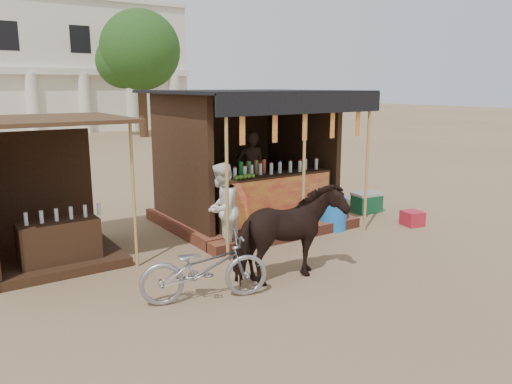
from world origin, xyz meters
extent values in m
plane|color=#846B4C|center=(0.00, 0.00, 0.00)|extent=(120.00, 120.00, 0.00)
cube|color=brown|center=(1.00, 3.50, 0.11)|extent=(3.40, 2.80, 0.22)
cube|color=brown|center=(1.00, 1.95, 0.10)|extent=(3.40, 0.35, 0.20)
cube|color=#341D12|center=(1.00, 2.55, 0.69)|extent=(2.60, 0.55, 0.95)
cube|color=#B81532|center=(1.00, 2.27, 0.69)|extent=(2.50, 0.02, 0.88)
cube|color=#341D12|center=(1.00, 4.75, 1.47)|extent=(3.00, 0.12, 2.50)
cube|color=#341D12|center=(-0.50, 3.50, 1.47)|extent=(0.12, 2.50, 2.50)
cube|color=#341D12|center=(2.50, 3.50, 1.47)|extent=(0.12, 2.50, 2.50)
cube|color=black|center=(1.00, 3.30, 2.75)|extent=(3.60, 3.60, 0.06)
cube|color=black|center=(1.00, 1.52, 2.57)|extent=(3.60, 0.06, 0.36)
cylinder|color=tan|center=(-0.60, 1.55, 1.38)|extent=(0.06, 0.06, 2.75)
cylinder|color=tan|center=(1.00, 1.55, 1.38)|extent=(0.06, 0.06, 2.75)
cylinder|color=tan|center=(2.60, 1.55, 1.38)|extent=(0.06, 0.06, 2.75)
cube|color=red|center=(-0.30, 1.55, 2.20)|extent=(0.10, 0.02, 0.55)
cube|color=red|center=(0.35, 1.55, 2.20)|extent=(0.10, 0.02, 0.55)
cube|color=red|center=(1.00, 1.55, 2.20)|extent=(0.10, 0.02, 0.55)
cube|color=red|center=(1.65, 1.55, 2.20)|extent=(0.10, 0.02, 0.55)
cube|color=red|center=(2.30, 1.55, 2.20)|extent=(0.10, 0.02, 0.55)
imported|color=black|center=(1.21, 3.60, 1.07)|extent=(0.73, 0.61, 1.70)
cube|color=#341D12|center=(-3.00, 3.20, 0.07)|extent=(2.00, 2.00, 0.15)
cube|color=#341D12|center=(-3.00, 4.15, 1.05)|extent=(1.90, 0.10, 2.10)
cube|color=#472D19|center=(-3.00, 3.10, 2.35)|extent=(2.40, 2.40, 0.06)
cylinder|color=tan|center=(-1.95, 2.15, 1.18)|extent=(0.05, 0.05, 2.35)
cube|color=#341D12|center=(-3.00, 2.70, 0.40)|extent=(1.20, 0.50, 0.80)
imported|color=black|center=(-0.29, 0.29, 0.73)|extent=(1.74, 0.83, 1.45)
imported|color=gray|center=(-1.65, 0.40, 0.46)|extent=(1.85, 1.10, 0.92)
imported|color=white|center=(-0.45, 2.00, 0.79)|extent=(0.98, 0.95, 1.59)
cylinder|color=blue|center=(2.14, 2.00, 0.34)|extent=(0.65, 0.65, 0.67)
cube|color=maroon|center=(3.72, 1.26, 0.15)|extent=(0.45, 0.46, 0.30)
cube|color=#16653E|center=(3.76, 2.60, 0.20)|extent=(0.66, 0.48, 0.40)
cube|color=white|center=(3.76, 2.60, 0.43)|extent=(0.68, 0.50, 0.06)
cylinder|color=silver|center=(1.00, 26.40, 1.80)|extent=(0.70, 0.70, 3.60)
cylinder|color=silver|center=(4.00, 26.40, 1.80)|extent=(0.70, 0.70, 3.60)
cylinder|color=silver|center=(7.00, 26.40, 1.80)|extent=(0.70, 0.70, 3.60)
cylinder|color=silver|center=(10.00, 26.40, 1.80)|extent=(0.70, 0.70, 3.60)
cylinder|color=#382314|center=(6.00, 22.00, 2.00)|extent=(0.50, 0.50, 4.00)
sphere|color=#29501B|center=(6.00, 22.00, 4.80)|extent=(4.40, 4.40, 4.40)
sphere|color=#29501B|center=(5.20, 22.60, 4.20)|extent=(2.99, 2.99, 2.99)
camera|label=1|loc=(-4.62, -5.27, 2.87)|focal=35.00mm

